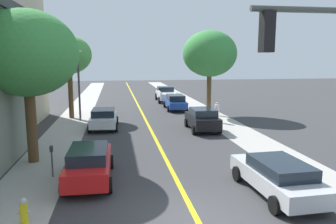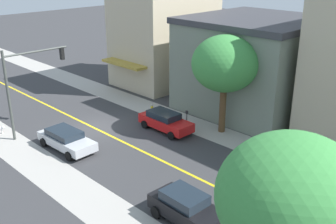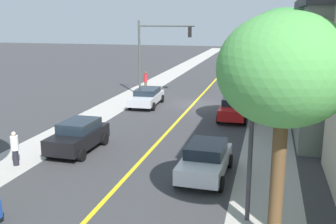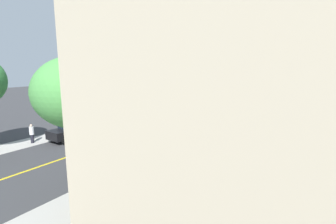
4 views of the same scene
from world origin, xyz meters
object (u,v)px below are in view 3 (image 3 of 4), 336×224
at_px(street_tree_left_far, 285,71).
at_px(fire_hydrant, 261,104).
at_px(pedestrian_white_shirt, 15,148).
at_px(black_sedan_right_curb, 78,136).
at_px(red_sedan_left_curb, 234,108).
at_px(white_sedan_left_curb, 205,159).
at_px(silver_sedan_right_curb, 147,97).
at_px(small_dog, 143,87).
at_px(parking_meter, 258,109).
at_px(pedestrian_red_shirt, 146,80).
at_px(street_tree_left_near, 284,45).
at_px(street_lamp, 252,118).
at_px(traffic_light_mast, 155,46).

height_order(street_tree_left_far, fire_hydrant, street_tree_left_far).
distance_m(street_tree_left_far, pedestrian_white_shirt, 13.39).
bearing_deg(black_sedan_right_curb, red_sedan_left_curb, 142.30).
xyz_separation_m(black_sedan_right_curb, white_sedan_left_curb, (-7.05, 1.79, -0.06)).
bearing_deg(white_sedan_left_curb, silver_sedan_right_curb, -151.13).
bearing_deg(small_dog, fire_hydrant, 23.73).
distance_m(parking_meter, black_sedan_right_curb, 12.22).
height_order(silver_sedan_right_curb, pedestrian_red_shirt, pedestrian_red_shirt).
xyz_separation_m(street_tree_left_near, white_sedan_left_curb, (3.26, 7.64, -4.58)).
distance_m(street_tree_left_far, fire_hydrant, 19.95).
distance_m(street_lamp, pedestrian_white_shirt, 11.69).
xyz_separation_m(white_sedan_left_curb, small_dog, (9.15, -19.31, -0.36)).
bearing_deg(street_lamp, pedestrian_white_shirt, -13.51).
distance_m(street_tree_left_near, parking_meter, 5.24).
bearing_deg(fire_hydrant, traffic_light_mast, -18.94).
relative_size(traffic_light_mast, silver_sedan_right_curb, 1.39).
relative_size(black_sedan_right_curb, small_dog, 5.45).
bearing_deg(white_sedan_left_curb, parking_meter, 170.91).
bearing_deg(black_sedan_right_curb, pedestrian_red_shirt, -172.34).
relative_size(traffic_light_mast, red_sedan_left_curb, 1.46).
bearing_deg(fire_hydrant, street_lamp, 90.02).
height_order(parking_meter, red_sedan_left_curb, red_sedan_left_curb).
bearing_deg(silver_sedan_right_curb, red_sedan_left_curb, 67.69).
relative_size(street_tree_left_far, fire_hydrant, 8.35).
height_order(street_tree_left_far, small_dog, street_tree_left_far).
relative_size(fire_hydrant, pedestrian_white_shirt, 0.51).
bearing_deg(fire_hydrant, silver_sedan_right_curb, 5.57).
bearing_deg(red_sedan_left_curb, traffic_light_mast, -130.63).
bearing_deg(silver_sedan_right_curb, pedestrian_white_shirt, -10.81).
bearing_deg(silver_sedan_right_curb, white_sedan_left_curb, 24.69).
xyz_separation_m(street_tree_left_far, pedestrian_red_shirt, (11.99, -25.02, -4.42)).
xyz_separation_m(fire_hydrant, red_sedan_left_curb, (1.76, 3.46, 0.37)).
xyz_separation_m(street_tree_left_far, street_lamp, (0.88, -1.44, -1.75)).
relative_size(parking_meter, traffic_light_mast, 0.21).
bearing_deg(small_dog, street_tree_left_near, 4.67).
distance_m(traffic_light_mast, black_sedan_right_curb, 16.12).
distance_m(black_sedan_right_curb, small_dog, 17.65).
distance_m(traffic_light_mast, red_sedan_left_curb, 10.76).
height_order(parking_meter, small_dog, parking_meter).
xyz_separation_m(fire_hydrant, white_sedan_left_curb, (2.05, 14.29, 0.36)).
height_order(fire_hydrant, street_lamp, street_lamp).
xyz_separation_m(black_sedan_right_curb, pedestrian_white_shirt, (1.93, 2.70, 0.04)).
bearing_deg(street_tree_left_far, fire_hydrant, -87.38).
bearing_deg(pedestrian_white_shirt, silver_sedan_right_curb, -147.93).
bearing_deg(black_sedan_right_curb, white_sedan_left_curb, 77.11).
xyz_separation_m(traffic_light_mast, black_sedan_right_curb, (-0.27, 15.71, -3.62)).
bearing_deg(silver_sedan_right_curb, pedestrian_red_shirt, -164.27).
bearing_deg(street_lamp, street_tree_left_near, -96.15).
height_order(red_sedan_left_curb, pedestrian_red_shirt, pedestrian_red_shirt).
height_order(fire_hydrant, small_dog, fire_hydrant).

